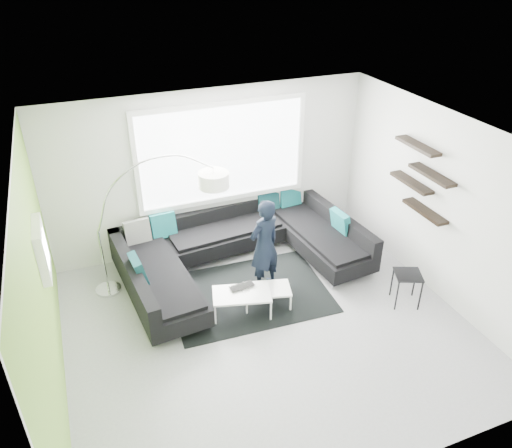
# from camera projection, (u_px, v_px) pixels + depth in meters

# --- Properties ---
(ground) EXTENTS (5.50, 5.50, 0.00)m
(ground) POSITION_uv_depth(u_px,v_px,m) (267.00, 327.00, 7.12)
(ground) COLOR gray
(ground) RESTS_ON ground
(room_shell) EXTENTS (5.54, 5.04, 2.82)m
(room_shell) POSITION_uv_depth(u_px,v_px,m) (265.00, 209.00, 6.39)
(room_shell) COLOR silver
(room_shell) RESTS_ON ground
(sectional_sofa) EXTENTS (3.99, 2.68, 0.82)m
(sectional_sofa) POSITION_uv_depth(u_px,v_px,m) (243.00, 253.00, 8.13)
(sectional_sofa) COLOR black
(sectional_sofa) RESTS_ON ground
(rug) EXTENTS (2.49, 1.87, 0.01)m
(rug) POSITION_uv_depth(u_px,v_px,m) (249.00, 293.00, 7.78)
(rug) COLOR black
(rug) RESTS_ON ground
(coffee_table) EXTENTS (1.21, 0.89, 0.35)m
(coffee_table) POSITION_uv_depth(u_px,v_px,m) (255.00, 299.00, 7.38)
(coffee_table) COLOR silver
(coffee_table) RESTS_ON ground
(arc_lamp) EXTENTS (2.12, 1.07, 2.16)m
(arc_lamp) POSITION_uv_depth(u_px,v_px,m) (98.00, 232.00, 7.31)
(arc_lamp) COLOR white
(arc_lamp) RESTS_ON ground
(side_table) EXTENTS (0.50, 0.50, 0.53)m
(side_table) POSITION_uv_depth(u_px,v_px,m) (406.00, 288.00, 7.47)
(side_table) COLOR black
(side_table) RESTS_ON ground
(person) EXTENTS (0.78, 0.71, 1.52)m
(person) POSITION_uv_depth(u_px,v_px,m) (264.00, 245.00, 7.58)
(person) COLOR black
(person) RESTS_ON ground
(laptop) EXTENTS (0.42, 0.31, 0.03)m
(laptop) POSITION_uv_depth(u_px,v_px,m) (244.00, 289.00, 7.29)
(laptop) COLOR black
(laptop) RESTS_ON coffee_table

